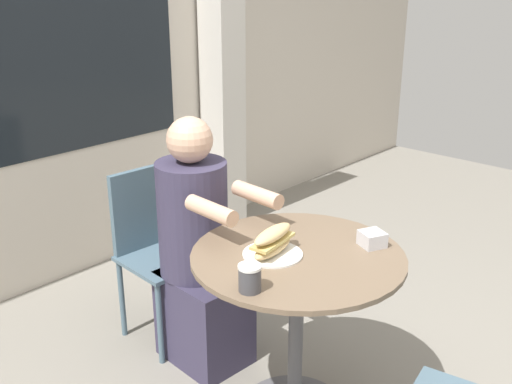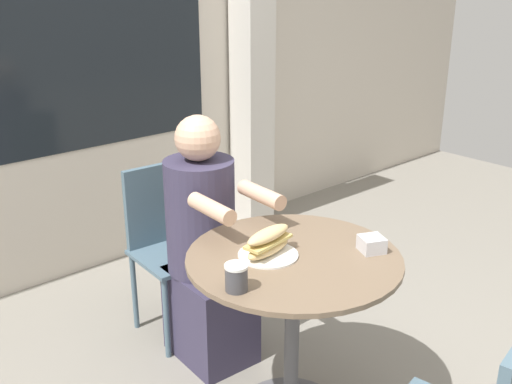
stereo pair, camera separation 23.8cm
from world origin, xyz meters
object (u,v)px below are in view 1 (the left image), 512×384
object	(u,v)px
sandwich_on_plate	(273,244)
seated_diner	(199,259)
drink_cup	(250,278)
cafe_table	(297,298)
diner_chair	(153,238)

from	to	relation	value
sandwich_on_plate	seated_diner	bearing A→B (deg)	80.35
seated_diner	drink_cup	distance (m)	0.79
cafe_table	sandwich_on_plate	xyz separation A→B (m)	(-0.07, 0.07, 0.24)
sandwich_on_plate	cafe_table	bearing A→B (deg)	-41.36
cafe_table	sandwich_on_plate	distance (m)	0.26
diner_chair	sandwich_on_plate	distance (m)	0.92
diner_chair	seated_diner	world-z (taller)	seated_diner
cafe_table	seated_diner	distance (m)	0.60
cafe_table	sandwich_on_plate	world-z (taller)	sandwich_on_plate
diner_chair	cafe_table	bearing A→B (deg)	91.98
drink_cup	seated_diner	bearing A→B (deg)	61.84
seated_diner	cafe_table	bearing A→B (deg)	91.87
diner_chair	drink_cup	distance (m)	1.09
seated_diner	diner_chair	bearing A→B (deg)	-87.84
cafe_table	diner_chair	bearing A→B (deg)	88.59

